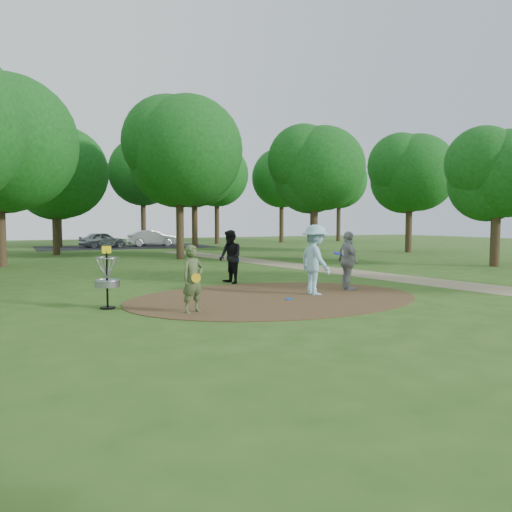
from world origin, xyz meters
name	(u,v)px	position (x,y,z in m)	size (l,w,h in m)	color
ground	(275,298)	(0.00, 0.00, 0.00)	(100.00, 100.00, 0.00)	#2D5119
dirt_clearing	(275,298)	(0.00, 0.00, 0.01)	(8.40, 8.40, 0.02)	#47301C
footpath	(403,279)	(6.50, 2.00, 0.01)	(2.00, 40.00, 0.01)	#8C7A5B
parking_lot	(126,247)	(2.00, 30.00, 0.00)	(14.00, 8.00, 0.01)	black
player_observer_with_disc	(193,279)	(-2.81, -1.18, 0.80)	(0.67, 0.54, 1.60)	#4B5B35
player_throwing_with_disc	(315,260)	(1.33, 0.00, 1.02)	(1.26, 1.33, 2.04)	#96CCE1
player_walking_with_disc	(230,257)	(0.15, 3.51, 0.92)	(0.78, 0.96, 1.84)	black
player_waiting_with_disc	(348,261)	(2.75, 0.34, 0.92)	(0.58, 1.12, 1.83)	#959497
disc_ground_blue	(289,299)	(0.17, -0.49, 0.03)	(0.22, 0.22, 0.02)	blue
disc_ground_red	(198,293)	(-1.66, 1.72, 0.03)	(0.22, 0.22, 0.02)	#B9123D
car_left	(103,240)	(0.13, 29.91, 0.63)	(1.49, 3.70, 1.26)	#AEB1B6
car_right	(152,238)	(4.35, 30.38, 0.68)	(1.44, 4.13, 1.36)	#B6B6BE
disc_golf_basket	(107,273)	(-4.50, 0.30, 0.87)	(0.63, 0.63, 1.54)	black
tree_ring	(191,155)	(1.05, 10.14, 5.22)	(36.80, 45.33, 8.94)	#332316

